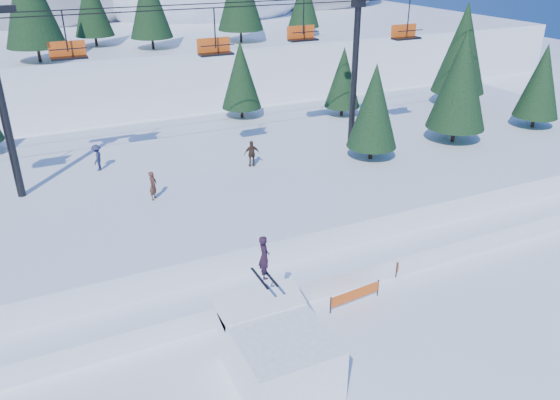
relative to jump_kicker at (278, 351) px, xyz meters
name	(u,v)px	position (x,y,z in m)	size (l,w,h in m)	color
ground	(308,390)	(0.73, -1.10, -1.30)	(160.00, 160.00, 0.00)	white
mid_shelf	(178,188)	(0.73, 16.90, -0.05)	(70.00, 22.00, 2.50)	white
berm	(233,274)	(0.73, 6.90, -0.75)	(70.00, 6.00, 1.10)	white
jump_kicker	(278,351)	(0.00, 0.00, 0.00)	(3.48, 4.75, 5.62)	white
chairlift	(184,60)	(1.83, 16.95, 8.02)	(46.00, 3.21, 10.28)	black
conifer_stand	(183,101)	(1.61, 17.18, 5.50)	(61.63, 17.56, 9.06)	black
distant_skiers	(82,182)	(-5.05, 15.28, 2.07)	(20.81, 8.09, 1.84)	#252B4C
banner_near	(355,295)	(5.34, 2.84, -0.76)	(2.85, 0.30, 0.90)	black
banner_far	(412,258)	(9.82, 4.34, -0.76)	(2.70, 1.00, 0.90)	black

